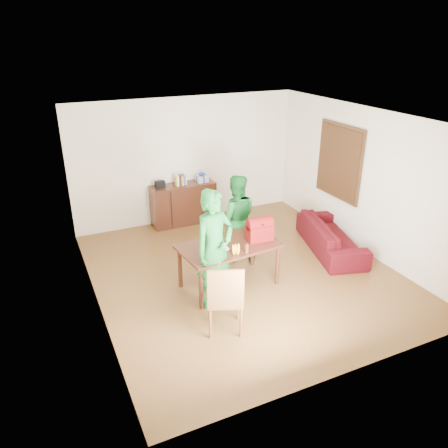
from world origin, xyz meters
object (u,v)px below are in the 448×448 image
laptop (216,246)px  sofa (331,236)px  bottle (247,247)px  person_far (236,218)px  red_bag (259,231)px  chair (225,311)px  table (229,250)px  person_near (214,249)px

laptop → sofa: 2.67m
sofa → bottle: bearing=123.7°
person_far → sofa: 1.97m
red_bag → sofa: (1.82, 0.39, -0.62)m
chair → laptop: 1.17m
table → red_bag: red_bag is taller
bottle → red_bag: 0.52m
bottle → laptop: bearing=139.6°
chair → person_far: size_ratio=0.67×
table → person_far: size_ratio=1.04×
chair → bottle: bearing=66.0°
person_near → red_bag: (0.95, 0.33, -0.03)m
table → laptop: (-0.24, -0.04, 0.14)m
person_far → bottle: person_far is taller
sofa → laptop: bearing=114.6°
table → sofa: table is taller
chair → sofa: (2.92, 1.41, -0.03)m
chair → person_far: person_far is taller
person_far → person_near: bearing=71.0°
table → chair: 1.25m
laptop → person_far: bearing=48.2°
laptop → red_bag: size_ratio=0.84×
person_near → laptop: person_near is taller
chair → sofa: bearing=46.9°
chair → red_bag: bearing=64.0°
bottle → sofa: bearing=17.8°
person_near → bottle: (0.55, 0.00, -0.09)m
table → person_far: bearing=51.6°
table → chair: (-0.57, -1.06, -0.34)m
table → sofa: size_ratio=0.86×
laptop → table: bearing=9.2°
table → person_near: bearing=-145.3°
person_far → red_bag: 0.85m
laptop → bottle: laptop is taller
bottle → sofa: bottle is taller
table → red_bag: (0.53, -0.03, 0.25)m
chair → person_far: (1.08, 1.87, 0.50)m
red_bag → person_near: bearing=-156.8°
chair → red_bag: 1.62m
chair → sofa: size_ratio=0.55×
red_bag → person_far: bearing=95.6°
chair → sofa: chair is taller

